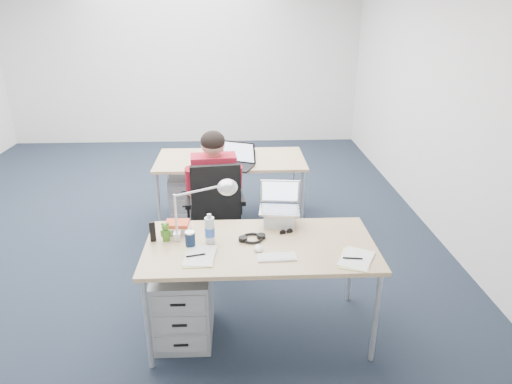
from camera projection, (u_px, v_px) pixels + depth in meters
floor at (156, 230)px, 4.98m from camera, size 7.00×7.00×0.00m
room at (141, 69)px, 4.33m from camera, size 6.02×7.02×2.80m
desk_near at (260, 250)px, 3.19m from camera, size 1.60×0.80×0.73m
desk_far at (231, 162)px, 4.97m from camera, size 1.60×0.80×0.73m
office_chair at (216, 235)px, 4.24m from camera, size 0.73×0.73×1.04m
seated_person at (214, 194)px, 4.27m from camera, size 0.42×0.72×1.26m
drawer_pedestal_near at (184, 303)px, 3.30m from camera, size 0.40×0.50×0.55m
drawer_pedestal_far at (189, 198)px, 5.10m from camera, size 0.40×0.50×0.55m
silver_laptop at (280, 205)px, 3.40m from camera, size 0.32×0.27×0.32m
wireless_keyboard at (277, 257)px, 3.00m from camera, size 0.26×0.12×0.01m
computer_mouse at (258, 248)px, 3.08m from camera, size 0.07×0.10×0.03m
headphones at (252, 238)px, 3.23m from camera, size 0.23×0.20×0.03m
can_koozie at (190, 239)px, 3.12m from camera, size 0.09×0.09×0.11m
water_bottle at (210, 229)px, 3.15m from camera, size 0.09×0.09×0.22m
bear_figurine at (166, 232)px, 3.20m from camera, size 0.08×0.07×0.14m
book_stack at (178, 227)px, 3.32m from camera, size 0.21×0.19×0.08m
cordless_phone at (153, 231)px, 3.19m from camera, size 0.04×0.03×0.15m
papers_left at (199, 256)px, 3.01m from camera, size 0.21×0.29×0.01m
papers_right at (355, 259)px, 2.97m from camera, size 0.29×0.33×0.01m
sunglasses at (286, 232)px, 3.32m from camera, size 0.11×0.08×0.02m
desk_lamp at (196, 209)px, 3.16m from camera, size 0.44×0.25×0.47m
dark_laptop at (234, 155)px, 4.62m from camera, size 0.47×0.47×0.27m
far_cup at (254, 153)px, 4.98m from camera, size 0.08×0.08×0.09m
far_papers at (216, 156)px, 5.01m from camera, size 0.24×0.30×0.01m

